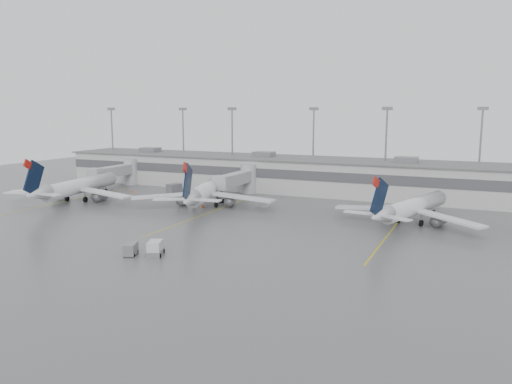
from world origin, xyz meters
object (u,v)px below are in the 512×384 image
at_px(jet_mid_left, 205,191).
at_px(baggage_tug, 155,250).
at_px(jet_far_left, 77,186).
at_px(jet_mid_right, 412,207).

height_order(jet_mid_left, baggage_tug, jet_mid_left).
bearing_deg(jet_far_left, baggage_tug, -43.70).
bearing_deg(jet_mid_left, baggage_tug, -88.00).
xyz_separation_m(jet_mid_left, jet_mid_right, (40.99, 0.93, -0.33)).
xyz_separation_m(jet_far_left, baggage_tug, (40.33, -27.56, -2.55)).
height_order(jet_far_left, jet_mid_left, jet_mid_left).
height_order(jet_mid_right, baggage_tug, jet_mid_right).
xyz_separation_m(jet_far_left, jet_mid_left, (28.81, 6.17, 0.03)).
relative_size(jet_far_left, jet_mid_left, 1.01).
bearing_deg(jet_mid_left, jet_far_left, 175.22).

